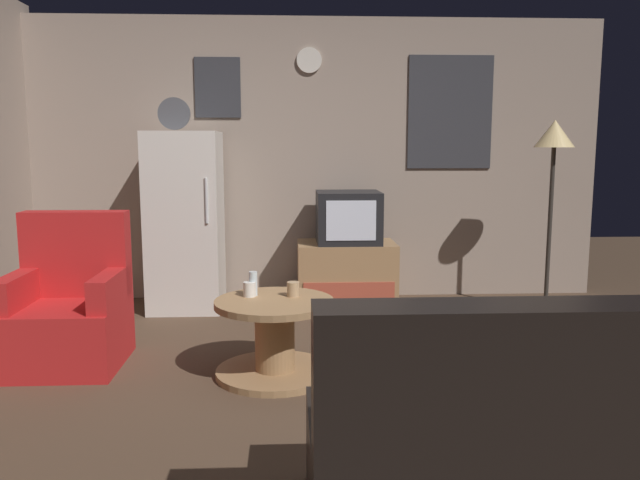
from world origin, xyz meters
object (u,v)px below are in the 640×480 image
Objects in this scene: tv_stand at (346,274)px; mug_ceramic_white at (250,289)px; armchair at (69,312)px; crt_tv at (348,217)px; standing_lamp at (554,149)px; wine_glass at (253,284)px; couch at (553,457)px; coffee_table at (275,338)px; mug_ceramic_tan at (293,289)px; fridge at (185,221)px.

tv_stand is 9.33× the size of mug_ceramic_white.
mug_ceramic_white is 1.19m from armchair.
crt_tv is 0.34× the size of standing_lamp.
couch is (1.14, -1.80, -0.23)m from wine_glass.
mug_ceramic_white is at bearing -114.93° from tv_stand.
armchair is at bearing 139.66° from couch.
coffee_table is 0.75× the size of armchair.
coffee_table is at bearing -12.49° from armchair.
armchair is at bearing 171.64° from wine_glass.
tv_stand is 9.33× the size of mug_ceramic_tan.
tv_stand is 1.78m from coffee_table.
mug_ceramic_white is (-0.75, -1.59, -0.26)m from crt_tv.
crt_tv reaches higher than armchair.
couch is (0.89, -1.76, -0.20)m from mug_ceramic_tan.
mug_ceramic_tan is (-2.13, -1.31, -0.84)m from standing_lamp.
fridge is 11.80× the size of wine_glass.
wine_glass is 0.04m from mug_ceramic_white.
standing_lamp is at bearing 31.55° from mug_ceramic_tan.
mug_ceramic_tan is (0.90, -1.58, -0.24)m from fridge.
standing_lamp is 3.86m from armchair.
mug_ceramic_white is at bearing -68.10° from fridge.
tv_stand is 0.50m from crt_tv.
crt_tv is at bearing 73.11° from mug_ceramic_tan.
crt_tv is at bearing 0.82° from fridge.
tv_stand is 5.60× the size of wine_glass.
couch is at bearing -63.14° from mug_ceramic_tan.
couch is (1.79, -3.34, -0.44)m from fridge.
tv_stand is 3.39m from couch.
fridge is at bearing 115.22° from coffee_table.
crt_tv is at bearing -4.07° from tv_stand.
fridge is at bearing 112.87° from wine_glass.
tv_stand is 0.49× the size of couch.
fridge reaches higher than couch.
tv_stand is 1.69m from mug_ceramic_tan.
fridge reaches higher than armchair.
armchair reaches higher than mug_ceramic_tan.
wine_glass is (-0.13, 0.12, 0.31)m from coffee_table.
wine_glass is (0.65, -1.55, -0.21)m from fridge.
standing_lamp is 2.64m from mug_ceramic_tan.
crt_tv is at bearing 96.90° from couch.
wine_glass is at bearing 172.23° from mug_ceramic_tan.
mug_ceramic_tan is (0.27, -0.01, 0.00)m from mug_ceramic_white.
mug_ceramic_white is at bearing -115.34° from crt_tv.
armchair is at bearing -162.81° from standing_lamp.
armchair reaches higher than coffee_table.
mug_ceramic_tan is 0.05× the size of couch.
wine_glass reaches higher than mug_ceramic_white.
fridge is 3.10m from standing_lamp.
mug_ceramic_tan is 0.09× the size of armchair.
crt_tv is 0.56× the size of armchair.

